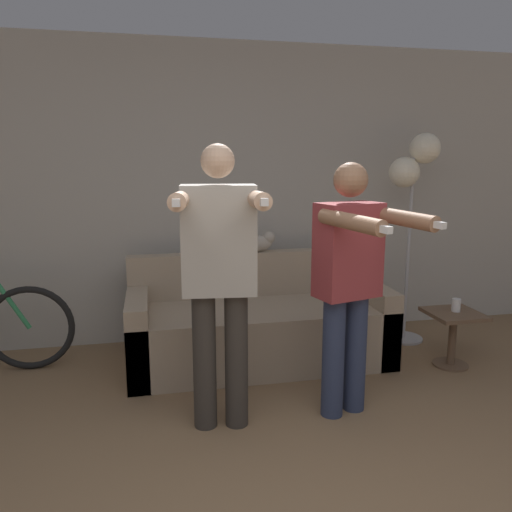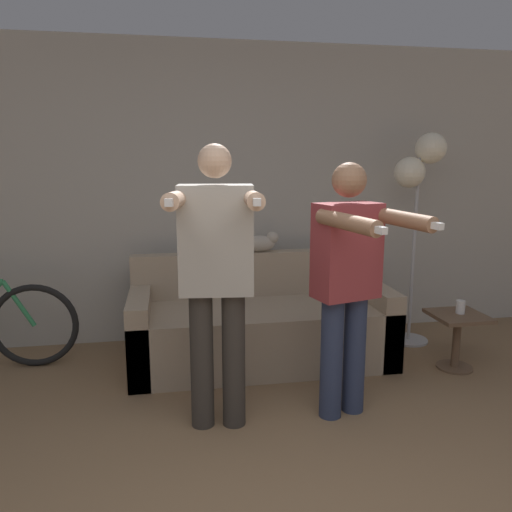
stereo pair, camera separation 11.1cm
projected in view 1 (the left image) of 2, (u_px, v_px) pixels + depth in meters
name	position (u px, v px, depth m)	size (l,w,h in m)	color
wall_back	(214.00, 195.00, 4.41)	(10.00, 0.05, 2.60)	#B7B2A8
couch	(258.00, 326.00, 4.01)	(2.04, 0.84, 0.84)	tan
person_left	(219.00, 271.00, 2.87)	(0.55, 0.72, 1.70)	#38332D
person_right	(350.00, 276.00, 3.05)	(0.57, 0.75, 1.59)	#2D3856
cat	(257.00, 243.00, 4.21)	(0.39, 0.13, 0.17)	#B7AD9E
floor_lamp	(414.00, 175.00, 4.26)	(0.44, 0.34, 1.83)	#B2B2B7
side_table	(453.00, 328.00, 3.90)	(0.39, 0.39, 0.44)	brown
cup	(456.00, 305.00, 3.88)	(0.07, 0.07, 0.10)	white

